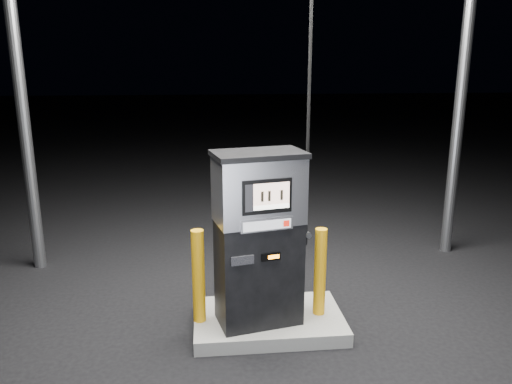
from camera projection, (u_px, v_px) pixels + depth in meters
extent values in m
plane|color=black|center=(268.00, 327.00, 5.44)|extent=(80.00, 80.00, 0.00)
cube|color=slate|center=(268.00, 321.00, 5.42)|extent=(1.60, 1.00, 0.15)
cylinder|color=gray|center=(22.00, 106.00, 6.50)|extent=(0.16, 0.16, 4.50)
cylinder|color=gray|center=(460.00, 102.00, 7.10)|extent=(0.16, 0.16, 4.50)
cube|color=black|center=(259.00, 272.00, 5.16)|extent=(0.92, 0.65, 1.10)
cube|color=silver|center=(259.00, 190.00, 4.94)|extent=(0.94, 0.67, 0.66)
cube|color=black|center=(259.00, 154.00, 4.84)|extent=(0.98, 0.71, 0.05)
cube|color=black|center=(267.00, 197.00, 4.70)|extent=(0.49, 0.13, 0.33)
cube|color=beige|center=(272.00, 194.00, 4.69)|extent=(0.35, 0.08, 0.21)
cube|color=white|center=(271.00, 207.00, 4.73)|extent=(0.35, 0.08, 0.04)
cube|color=silver|center=(267.00, 225.00, 4.77)|extent=(0.52, 0.14, 0.12)
cube|color=#ACAEB4|center=(267.00, 225.00, 4.76)|extent=(0.47, 0.10, 0.09)
cube|color=red|center=(286.00, 223.00, 4.81)|extent=(0.06, 0.02, 0.06)
cube|color=black|center=(271.00, 257.00, 4.87)|extent=(0.19, 0.06, 0.08)
cube|color=orange|center=(274.00, 257.00, 4.87)|extent=(0.11, 0.03, 0.04)
cube|color=black|center=(242.00, 260.00, 4.78)|extent=(0.23, 0.07, 0.09)
cube|color=black|center=(301.00, 233.00, 5.20)|extent=(0.12, 0.17, 0.22)
cylinder|color=gray|center=(305.00, 233.00, 5.22)|extent=(0.10, 0.20, 0.06)
cylinder|color=black|center=(309.00, 90.00, 4.80)|extent=(0.04, 0.04, 2.73)
cylinder|color=#ECA00D|center=(198.00, 276.00, 5.17)|extent=(0.16, 0.16, 1.01)
cylinder|color=#ECA00D|center=(320.00, 272.00, 5.32)|extent=(0.17, 0.17, 0.97)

